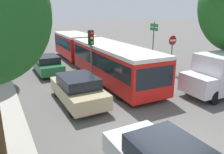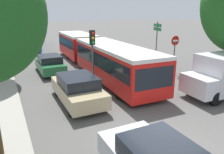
# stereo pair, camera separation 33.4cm
# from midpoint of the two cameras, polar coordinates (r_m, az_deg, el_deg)

# --- Properties ---
(ground_plane) EXTENTS (200.00, 200.00, 0.00)m
(ground_plane) POSITION_cam_midpoint_polar(r_m,az_deg,el_deg) (8.33, 13.82, -16.53)
(ground_plane) COLOR #565451
(articulated_bus) EXTENTS (3.13, 16.40, 2.42)m
(articulated_bus) POSITION_cam_midpoint_polar(r_m,az_deg,el_deg) (17.50, -5.53, 6.45)
(articulated_bus) COLOR red
(articulated_bus) RESTS_ON ground
(city_bus_rear) EXTENTS (3.43, 11.64, 2.47)m
(city_bus_rear) POSITION_cam_midpoint_polar(r_m,az_deg,el_deg) (30.57, -22.81, 9.70)
(city_bus_rear) COLOR teal
(city_bus_rear) RESTS_ON ground
(queued_car_tan) EXTENTS (1.83, 4.23, 1.47)m
(queued_car_tan) POSITION_cam_midpoint_polar(r_m,az_deg,el_deg) (11.17, -9.75, -3.18)
(queued_car_tan) COLOR tan
(queued_car_tan) RESTS_ON ground
(queued_car_green) EXTENTS (1.70, 3.94, 1.36)m
(queued_car_green) POSITION_cam_midpoint_polar(r_m,az_deg,el_deg) (17.13, -17.07, 3.14)
(queued_car_green) COLOR #236638
(queued_car_green) RESTS_ON ground
(traffic_light) EXTENTS (0.34, 0.37, 3.40)m
(traffic_light) POSITION_cam_midpoint_polar(r_m,az_deg,el_deg) (13.86, -6.17, 8.33)
(traffic_light) COLOR #56595E
(traffic_light) RESTS_ON ground
(no_entry_sign) EXTENTS (0.70, 0.08, 2.82)m
(no_entry_sign) POSITION_cam_midpoint_polar(r_m,az_deg,el_deg) (16.85, 14.86, 7.22)
(no_entry_sign) COLOR #56595E
(no_entry_sign) RESTS_ON ground
(direction_sign_post) EXTENTS (0.33, 1.39, 3.60)m
(direction_sign_post) POSITION_cam_midpoint_polar(r_m,az_deg,el_deg) (20.82, 10.37, 11.11)
(direction_sign_post) COLOR #56595E
(direction_sign_post) RESTS_ON ground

